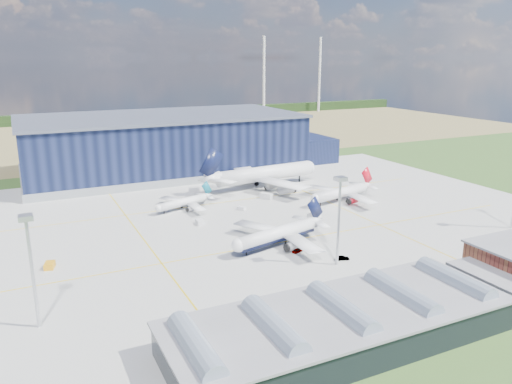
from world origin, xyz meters
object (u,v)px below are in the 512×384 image
airstair (314,219)px  airliner_regional (182,198)px  gse_van_a (293,306)px  airliner_navy (277,227)px  car_b (343,258)px  gse_cart_b (241,208)px  light_mast_west (30,253)px  gse_cart_a (200,222)px  car_a (297,250)px  gse_tug_a (50,265)px  light_mast_center (339,207)px  airliner_widebody (265,166)px  airliner_red (341,188)px  hangar (169,146)px  gse_van_b (266,196)px  gse_tug_b (300,304)px

airstair → airliner_regional: bearing=129.3°
gse_van_a → airstair: size_ratio=1.11×
airliner_navy → car_b: airliner_navy is taller
airliner_regional → gse_cart_b: 20.65m
light_mast_west → gse_cart_a: bearing=42.5°
airstair → car_a: bearing=-138.0°
gse_van_a → gse_cart_b: gse_van_a is taller
car_a → car_b: 12.55m
car_b → gse_tug_a: bearing=87.2°
light_mast_center → car_a: (-4.83, 11.47, -14.83)m
airliner_widebody → airliner_regional: bearing=-164.7°
car_b → airliner_red: bearing=-15.4°
light_mast_west → airliner_regional: light_mast_west is taller
hangar → gse_cart_b: bearing=-86.3°
airliner_red → car_a: size_ratio=9.38×
airliner_red → gse_cart_a: (-54.72, -1.82, -4.67)m
gse_van_b → airstair: bearing=-119.4°
gse_tug_b → gse_cart_b: bearing=96.4°
gse_tug_b → car_a: bearing=81.2°
gse_van_b → airliner_red: bearing=-64.7°
gse_tug_b → car_b: 28.38m
gse_tug_b → gse_cart_a: 60.48m
airliner_red → airliner_widebody: size_ratio=0.61×
hangar → gse_van_a: 141.98m
hangar → gse_van_a: size_ratio=27.73×
airliner_red → gse_tug_a: (-100.13, -17.71, -4.63)m
gse_tug_a → airstair: (78.11, 0.64, 0.74)m
airliner_widebody → gse_tug_a: 98.20m
airliner_red → gse_tug_b: bearing=36.3°
car_b → gse_tug_b: bearing=145.5°
airliner_red → gse_van_b: (-22.41, 15.44, -4.32)m
gse_cart_a → car_a: gse_cart_a is taller
airliner_red → gse_tug_a: 101.79m
gse_cart_a → gse_van_b: 36.64m
light_mast_center → airliner_widebody: size_ratio=0.42×
airliner_navy → gse_tug_b: 35.69m
airliner_regional → gse_tug_b: 78.20m
airliner_regional → gse_tug_a: airliner_regional is taller
light_mast_west → gse_cart_a: size_ratio=6.81×
light_mast_west → gse_tug_a: (4.00, 29.36, -14.67)m
gse_cart_a → car_b: (23.61, -43.57, -0.17)m
hangar → airliner_widebody: hangar is taller
airliner_red → gse_tug_b: 82.52m
light_mast_west → gse_tug_a: 33.07m
car_a → hangar: bearing=-20.0°
light_mast_center → airliner_navy: light_mast_center is taller
gse_cart_b → car_b: bearing=-120.2°
gse_van_b → car_b: (-8.70, -60.83, -0.52)m
gse_tug_a → gse_van_b: 84.50m
hangar → gse_cart_a: 81.40m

